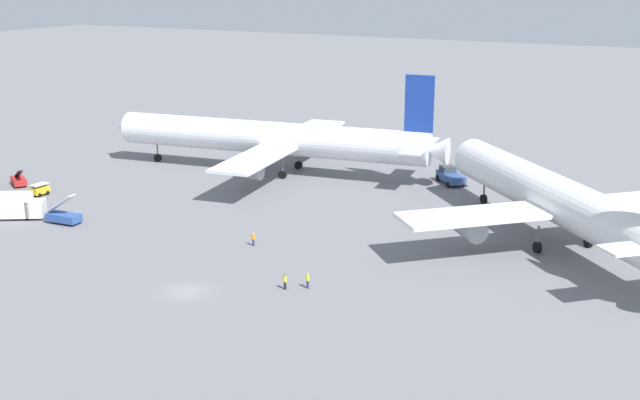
% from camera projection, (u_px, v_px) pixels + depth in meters
% --- Properties ---
extents(ground_plane, '(600.00, 600.00, 0.00)m').
position_uv_depth(ground_plane, '(185.00, 291.00, 83.29)').
color(ground_plane, slate).
extents(airliner_at_gate_left, '(57.96, 42.31, 16.81)m').
position_uv_depth(airliner_at_gate_left, '(273.00, 139.00, 130.42)').
color(airliner_at_gate_left, white).
rests_on(airliner_at_gate_left, ground).
extents(airliner_being_pushed, '(38.04, 39.34, 17.27)m').
position_uv_depth(airliner_being_pushed, '(554.00, 198.00, 96.52)').
color(airliner_being_pushed, white).
rests_on(airliner_being_pushed, ground).
extents(pushback_tug, '(7.13, 7.75, 2.82)m').
position_uv_depth(pushback_tug, '(450.00, 176.00, 124.76)').
color(pushback_tug, '#2D4C8C').
rests_on(pushback_tug, ground).
extents(gse_catering_truck_tall, '(6.25, 5.05, 3.50)m').
position_uv_depth(gse_catering_truck_tall, '(21.00, 206.00, 106.99)').
color(gse_catering_truck_tall, silver).
rests_on(gse_catering_truck_tall, ground).
extents(gse_baggage_cart_near_cluster, '(1.68, 2.79, 1.71)m').
position_uv_depth(gse_baggage_cart_near_cluster, '(40.00, 190.00, 118.24)').
color(gse_baggage_cart_near_cluster, gold).
rests_on(gse_baggage_cart_near_cluster, ground).
extents(gse_belt_loader_portside, '(4.80, 3.73, 3.02)m').
position_uv_depth(gse_belt_loader_portside, '(19.00, 180.00, 123.54)').
color(gse_belt_loader_portside, red).
rests_on(gse_belt_loader_portside, ground).
extents(gse_stair_truck_yellow, '(4.74, 2.29, 4.06)m').
position_uv_depth(gse_stair_truck_yellow, '(63.00, 216.00, 105.23)').
color(gse_stair_truck_yellow, '#2D5199').
rests_on(gse_stair_truck_yellow, ground).
extents(ground_crew_ramp_agent_by_cones, '(0.36, 0.50, 1.71)m').
position_uv_depth(ground_crew_ramp_agent_by_cones, '(308.00, 280.00, 83.89)').
color(ground_crew_ramp_agent_by_cones, '#2D3351').
rests_on(ground_crew_ramp_agent_by_cones, ground).
extents(ground_crew_wing_walker_right, '(0.48, 0.36, 1.66)m').
position_uv_depth(ground_crew_wing_walker_right, '(285.00, 281.00, 83.63)').
color(ground_crew_wing_walker_right, black).
rests_on(ground_crew_wing_walker_right, ground).
extents(ground_crew_marshaller_foreground, '(0.49, 0.36, 1.66)m').
position_uv_depth(ground_crew_marshaller_foreground, '(253.00, 239.00, 96.76)').
color(ground_crew_marshaller_foreground, '#2D3351').
rests_on(ground_crew_marshaller_foreground, ground).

